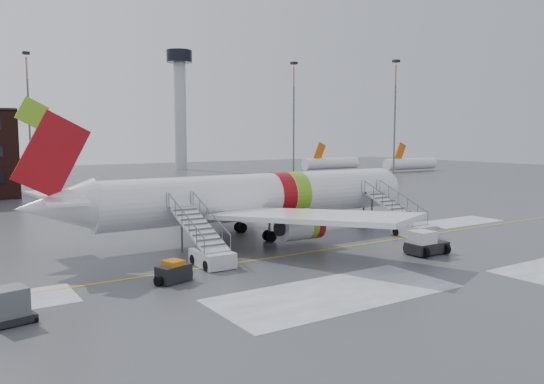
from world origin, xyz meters
TOP-DOWN VIEW (x-y plane):
  - ground at (0.00, 0.00)m, footprint 260.00×260.00m
  - airliner at (-1.80, 6.43)m, footprint 35.03×32.97m
  - airstair_fwd at (10.05, -0.11)m, footprint 2.05×7.70m
  - airstair_aft at (-8.98, -0.11)m, footprint 2.05×7.70m
  - pushback_tug at (5.60, -6.10)m, footprint 3.09×2.34m
  - uld_container at (-21.64, -5.51)m, footprint 2.30×1.85m
  - baggage_tractor at (-12.62, -3.07)m, footprint 2.65×1.69m
  - control_tower at (30.00, 95.00)m, footprint 6.40×6.40m
  - light_mast_far_ne at (42.00, 62.00)m, footprint 1.20×1.20m
  - light_mast_far_n at (-8.00, 78.00)m, footprint 1.20×1.20m
  - light_mast_far_e at (58.00, 48.00)m, footprint 1.20×1.20m
  - distant_aircraft at (62.50, 64.00)m, footprint 35.00×18.00m

SIDE VIEW (x-z plane):
  - ground at x=0.00m, z-range 0.00..0.00m
  - distant_aircraft at x=62.50m, z-range -4.00..4.00m
  - baggage_tractor at x=-12.62m, z-range -0.10..1.21m
  - pushback_tug at x=5.60m, z-range -0.10..1.65m
  - uld_container at x=-21.64m, z-range -0.05..1.63m
  - airstair_fwd at x=10.05m, z-range -0.68..2.81m
  - airstair_aft at x=-8.98m, z-range -0.68..2.81m
  - airliner at x=-1.80m, z-range -2.17..9.01m
  - light_mast_far_ne at x=42.00m, z-range 1.71..25.96m
  - light_mast_far_n at x=-8.00m, z-range 1.71..25.96m
  - light_mast_far_e at x=58.00m, z-range 1.71..25.96m
  - control_tower at x=30.00m, z-range 3.75..33.75m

